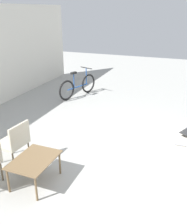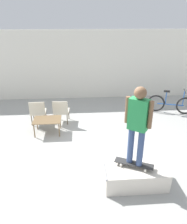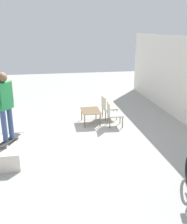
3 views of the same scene
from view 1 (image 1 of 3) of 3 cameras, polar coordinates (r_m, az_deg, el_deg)
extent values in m
plane|color=#A8A8A3|center=(5.16, 7.67, -11.23)|extent=(24.00, 24.00, 0.00)
cylinder|color=white|center=(5.50, 19.56, -4.23)|extent=(0.06, 0.05, 0.05)
cube|color=brown|center=(4.44, -13.43, -10.52)|extent=(0.87, 0.64, 0.02)
cylinder|color=brown|center=(4.20, -12.98, -16.72)|extent=(0.04, 0.04, 0.46)
cylinder|color=brown|center=(4.71, -7.71, -11.44)|extent=(0.04, 0.04, 0.46)
cylinder|color=brown|center=(4.48, -18.94, -14.61)|extent=(0.04, 0.04, 0.46)
cylinder|color=brown|center=(4.97, -13.29, -9.95)|extent=(0.04, 0.04, 0.46)
cylinder|color=brown|center=(4.81, -20.28, -12.56)|extent=(0.03, 0.03, 0.39)
cylinder|color=brown|center=(5.56, -18.03, -7.21)|extent=(0.03, 0.03, 0.39)
cylinder|color=brown|center=(5.29, -14.56, -8.41)|extent=(0.03, 0.03, 0.39)
cylinder|color=brown|center=(5.02, -17.85, -10.60)|extent=(0.03, 0.03, 0.39)
cube|color=beige|center=(5.18, -18.23, -6.75)|extent=(0.56, 0.56, 0.05)
cube|color=beige|center=(4.92, -16.55, -5.03)|extent=(0.52, 0.09, 0.43)
torus|color=black|center=(9.12, -1.19, 6.55)|extent=(0.66, 0.27, 0.68)
torus|color=black|center=(8.37, -6.14, 4.95)|extent=(0.66, 0.27, 0.68)
cylinder|color=#2856A3|center=(8.74, -3.56, 5.79)|extent=(0.95, 0.35, 0.04)
cylinder|color=#2856A3|center=(8.53, -4.51, 7.09)|extent=(0.04, 0.04, 0.50)
cube|color=black|center=(8.46, -4.57, 8.90)|extent=(0.24, 0.16, 0.06)
cylinder|color=#2856A3|center=(8.97, -1.67, 8.21)|extent=(0.04, 0.04, 0.59)
cylinder|color=black|center=(8.90, -1.69, 10.05)|extent=(0.19, 0.50, 0.03)
camera|label=2|loc=(5.72, 71.10, 14.40)|focal=35.00mm
camera|label=3|loc=(11.34, 18.84, 23.44)|focal=40.00mm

